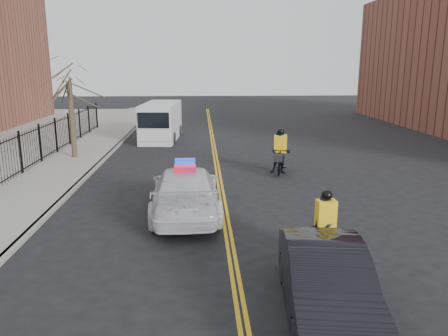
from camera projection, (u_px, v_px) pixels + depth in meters
ground at (226, 221)px, 14.25m from camera, size 120.00×120.00×0.00m
center_line_left at (215, 166)px, 22.02m from camera, size 0.10×60.00×0.01m
center_line_right at (219, 166)px, 22.03m from camera, size 0.10×60.00×0.01m
sidewalk at (66, 167)px, 21.62m from camera, size 3.00×60.00×0.15m
curb at (97, 166)px, 21.70m from camera, size 0.20×60.00×0.15m
iron_fence at (33, 149)px, 21.33m from camera, size 0.12×28.00×2.00m
street_tree at (70, 93)px, 22.76m from camera, size 3.20×3.20×4.80m
police_cruiser at (186, 190)px, 14.86m from camera, size 2.44×5.66×1.78m
dark_sedan at (326, 283)px, 8.69m from camera, size 2.05×4.71×1.51m
cargo_van at (161, 122)px, 29.62m from camera, size 2.59×6.05×2.48m
cyclist_near at (325, 235)px, 11.42m from camera, size 0.82×1.95×1.87m
cyclist_far at (280, 156)px, 20.43m from camera, size 1.20×2.20×2.14m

